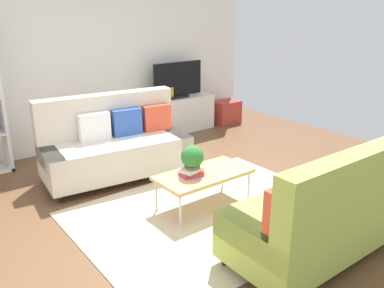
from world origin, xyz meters
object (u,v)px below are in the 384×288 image
at_px(potted_plant, 192,159).
at_px(vase_1, 158,95).
at_px(couch_green, 326,212).
at_px(coffee_table, 204,175).
at_px(tv, 178,81).
at_px(bottle_0, 168,94).
at_px(bottle_1, 172,93).
at_px(storage_trunk, 226,112).
at_px(tv_console, 178,115).
at_px(table_book_0, 191,174).
at_px(vase_0, 149,96).
at_px(couch_beige, 115,144).

xyz_separation_m(potted_plant, vase_1, (1.25, 2.62, 0.12)).
bearing_deg(couch_green, coffee_table, 101.98).
bearing_deg(tv, coffee_table, -120.07).
height_order(tv, bottle_0, tv).
bearing_deg(tv, bottle_1, -172.18).
height_order(tv, potted_plant, tv).
bearing_deg(bottle_1, storage_trunk, -2.76).
height_order(tv_console, table_book_0, tv_console).
xyz_separation_m(coffee_table, potted_plant, (-0.14, 0.03, 0.22)).
height_order(vase_0, bottle_0, vase_0).
bearing_deg(coffee_table, couch_green, -78.62).
xyz_separation_m(storage_trunk, table_book_0, (-2.76, -2.48, 0.21)).
bearing_deg(vase_1, tv_console, -7.41).
xyz_separation_m(tv, vase_1, (-0.38, 0.07, -0.22)).
bearing_deg(coffee_table, vase_0, 70.96).
height_order(vase_0, bottle_1, bottle_1).
height_order(tv_console, tv, tv).
xyz_separation_m(couch_green, bottle_0, (0.97, 3.98, 0.29)).
bearing_deg(potted_plant, tv, 57.33).
bearing_deg(coffee_table, tv, 59.93).
xyz_separation_m(couch_green, storage_trunk, (2.31, 3.92, -0.22)).
bearing_deg(table_book_0, potted_plant, 15.72).
xyz_separation_m(table_book_0, bottle_0, (1.42, 2.54, 0.30)).
xyz_separation_m(couch_green, tv, (1.21, 4.00, 0.51)).
distance_m(potted_plant, bottle_1, 2.94).
xyz_separation_m(tv_console, bottle_1, (-0.15, -0.04, 0.42)).
height_order(storage_trunk, vase_0, vase_0).
bearing_deg(tv, storage_trunk, -4.16).
relative_size(couch_green, bottle_0, 10.30).
distance_m(vase_1, bottle_0, 0.17).
bearing_deg(potted_plant, couch_green, -73.70).
xyz_separation_m(coffee_table, bottle_1, (1.35, 2.56, 0.35)).
distance_m(tv, bottle_1, 0.25).
bearing_deg(potted_plant, tv_console, 57.53).
distance_m(storage_trunk, bottle_0, 1.44).
distance_m(couch_green, potted_plant, 1.52).
distance_m(tv_console, bottle_1, 0.45).
distance_m(coffee_table, storage_trunk, 3.61).
xyz_separation_m(tv_console, tv, (-0.00, -0.02, 0.63)).
bearing_deg(potted_plant, vase_1, 64.48).
xyz_separation_m(vase_0, bottle_0, (0.34, -0.09, -0.00)).
height_order(table_book_0, vase_0, vase_0).
height_order(couch_green, vase_1, couch_green).
height_order(storage_trunk, bottle_0, bottle_0).
bearing_deg(vase_1, potted_plant, -115.52).
relative_size(couch_beige, tv_console, 1.42).
relative_size(storage_trunk, vase_1, 2.79).
height_order(vase_0, vase_1, vase_0).
relative_size(potted_plant, bottle_0, 1.87).
relative_size(potted_plant, bottle_1, 1.65).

